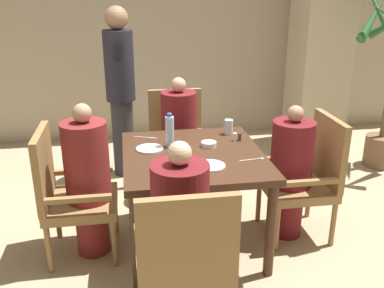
{
  "coord_description": "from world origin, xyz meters",
  "views": [
    {
      "loc": [
        -0.47,
        -2.86,
        1.9
      ],
      "look_at": [
        0.0,
        0.05,
        0.8
      ],
      "focal_mm": 40.0,
      "sensor_mm": 36.0,
      "label": 1
    }
  ],
  "objects_px": {
    "chair_left_side": "(68,191)",
    "diner_in_right_chair": "(291,171)",
    "chair_right_side": "(308,174)",
    "bowl_small": "(209,144)",
    "diner_in_far_chair": "(179,138)",
    "glass_tall_mid": "(229,127)",
    "water_bottle": "(170,131)",
    "glass_tall_near": "(198,171)",
    "chair_far_side": "(177,140)",
    "diner_in_near_chair": "(180,234)",
    "teacup_with_saucer": "(175,157)",
    "standing_host": "(121,89)",
    "plate_main_left": "(150,149)",
    "plate_main_right": "(210,166)",
    "chair_near_corner": "(184,261)",
    "diner_in_left_chair": "(88,180)"
  },
  "relations": [
    {
      "from": "standing_host",
      "to": "teacup_with_saucer",
      "type": "bearing_deg",
      "value": -76.63
    },
    {
      "from": "diner_in_left_chair",
      "to": "teacup_with_saucer",
      "type": "height_order",
      "value": "diner_in_left_chair"
    },
    {
      "from": "chair_near_corner",
      "to": "teacup_with_saucer",
      "type": "bearing_deg",
      "value": 85.98
    },
    {
      "from": "chair_far_side",
      "to": "plate_main_left",
      "type": "height_order",
      "value": "chair_far_side"
    },
    {
      "from": "diner_in_right_chair",
      "to": "glass_tall_mid",
      "type": "distance_m",
      "value": 0.61
    },
    {
      "from": "chair_right_side",
      "to": "water_bottle",
      "type": "relative_size",
      "value": 3.7
    },
    {
      "from": "diner_in_far_chair",
      "to": "chair_right_side",
      "type": "height_order",
      "value": "diner_in_far_chair"
    },
    {
      "from": "plate_main_right",
      "to": "diner_in_far_chair",
      "type": "bearing_deg",
      "value": 94.0
    },
    {
      "from": "plate_main_left",
      "to": "glass_tall_mid",
      "type": "height_order",
      "value": "glass_tall_mid"
    },
    {
      "from": "bowl_small",
      "to": "water_bottle",
      "type": "height_order",
      "value": "water_bottle"
    },
    {
      "from": "water_bottle",
      "to": "glass_tall_near",
      "type": "height_order",
      "value": "water_bottle"
    },
    {
      "from": "diner_in_far_chair",
      "to": "bowl_small",
      "type": "distance_m",
      "value": 0.72
    },
    {
      "from": "plate_main_right",
      "to": "chair_left_side",
      "type": "bearing_deg",
      "value": 165.06
    },
    {
      "from": "bowl_small",
      "to": "diner_in_near_chair",
      "type": "bearing_deg",
      "value": -110.45
    },
    {
      "from": "teacup_with_saucer",
      "to": "bowl_small",
      "type": "distance_m",
      "value": 0.37
    },
    {
      "from": "chair_near_corner",
      "to": "glass_tall_mid",
      "type": "height_order",
      "value": "chair_near_corner"
    },
    {
      "from": "diner_in_left_chair",
      "to": "glass_tall_near",
      "type": "relative_size",
      "value": 9.41
    },
    {
      "from": "chair_far_side",
      "to": "glass_tall_mid",
      "type": "height_order",
      "value": "chair_far_side"
    },
    {
      "from": "chair_far_side",
      "to": "glass_tall_near",
      "type": "bearing_deg",
      "value": -91.82
    },
    {
      "from": "diner_in_far_chair",
      "to": "diner_in_near_chair",
      "type": "bearing_deg",
      "value": -97.22
    },
    {
      "from": "plate_main_right",
      "to": "teacup_with_saucer",
      "type": "relative_size",
      "value": 1.51
    },
    {
      "from": "diner_in_right_chair",
      "to": "water_bottle",
      "type": "xyz_separation_m",
      "value": [
        -0.91,
        0.16,
        0.32
      ]
    },
    {
      "from": "plate_main_left",
      "to": "diner_in_right_chair",
      "type": "bearing_deg",
      "value": -6.58
    },
    {
      "from": "chair_near_corner",
      "to": "bowl_small",
      "type": "xyz_separation_m",
      "value": [
        0.34,
        1.06,
        0.26
      ]
    },
    {
      "from": "diner_in_far_chair",
      "to": "plate_main_left",
      "type": "relative_size",
      "value": 5.63
    },
    {
      "from": "chair_near_corner",
      "to": "standing_host",
      "type": "distance_m",
      "value": 2.41
    },
    {
      "from": "chair_left_side",
      "to": "chair_far_side",
      "type": "height_order",
      "value": "same"
    },
    {
      "from": "teacup_with_saucer",
      "to": "plate_main_right",
      "type": "bearing_deg",
      "value": -32.42
    },
    {
      "from": "chair_left_side",
      "to": "diner_in_far_chair",
      "type": "bearing_deg",
      "value": 41.34
    },
    {
      "from": "glass_tall_mid",
      "to": "chair_near_corner",
      "type": "bearing_deg",
      "value": -112.85
    },
    {
      "from": "chair_left_side",
      "to": "diner_in_right_chair",
      "type": "relative_size",
      "value": 0.9
    },
    {
      "from": "plate_main_right",
      "to": "diner_in_near_chair",
      "type": "bearing_deg",
      "value": -117.27
    },
    {
      "from": "diner_in_far_chair",
      "to": "chair_near_corner",
      "type": "xyz_separation_m",
      "value": [
        -0.2,
        -1.75,
        -0.08
      ]
    },
    {
      "from": "diner_in_left_chair",
      "to": "chair_far_side",
      "type": "distance_m",
      "value": 1.22
    },
    {
      "from": "chair_right_side",
      "to": "diner_in_left_chair",
      "type": "bearing_deg",
      "value": 180.0
    },
    {
      "from": "chair_left_side",
      "to": "glass_tall_near",
      "type": "bearing_deg",
      "value": -27.82
    },
    {
      "from": "diner_in_far_chair",
      "to": "glass_tall_mid",
      "type": "bearing_deg",
      "value": -50.51
    },
    {
      "from": "chair_near_corner",
      "to": "plate_main_right",
      "type": "distance_m",
      "value": 0.78
    },
    {
      "from": "chair_left_side",
      "to": "diner_in_left_chair",
      "type": "xyz_separation_m",
      "value": [
        0.15,
        0.0,
        0.08
      ]
    },
    {
      "from": "chair_right_side",
      "to": "bowl_small",
      "type": "relative_size",
      "value": 8.36
    },
    {
      "from": "diner_in_far_chair",
      "to": "glass_tall_mid",
      "type": "distance_m",
      "value": 0.6
    },
    {
      "from": "chair_far_side",
      "to": "diner_in_far_chair",
      "type": "xyz_separation_m",
      "value": [
        -0.0,
        -0.15,
        0.08
      ]
    },
    {
      "from": "water_bottle",
      "to": "glass_tall_mid",
      "type": "distance_m",
      "value": 0.55
    },
    {
      "from": "diner_in_far_chair",
      "to": "diner_in_right_chair",
      "type": "height_order",
      "value": "diner_in_far_chair"
    },
    {
      "from": "standing_host",
      "to": "chair_left_side",
      "type": "bearing_deg",
      "value": -105.94
    },
    {
      "from": "standing_host",
      "to": "glass_tall_near",
      "type": "bearing_deg",
      "value": -76.03
    },
    {
      "from": "chair_left_side",
      "to": "diner_in_near_chair",
      "type": "xyz_separation_m",
      "value": [
        0.71,
        -0.8,
        0.07
      ]
    },
    {
      "from": "chair_left_side",
      "to": "standing_host",
      "type": "height_order",
      "value": "standing_host"
    },
    {
      "from": "plate_main_right",
      "to": "teacup_with_saucer",
      "type": "xyz_separation_m",
      "value": [
        -0.22,
        0.14,
        0.02
      ]
    },
    {
      "from": "chair_left_side",
      "to": "plate_main_right",
      "type": "relative_size",
      "value": 4.77
    }
  ]
}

